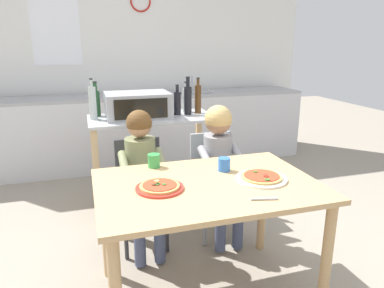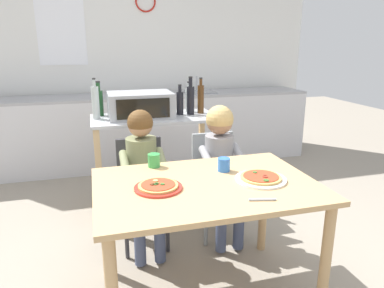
# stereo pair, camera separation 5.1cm
# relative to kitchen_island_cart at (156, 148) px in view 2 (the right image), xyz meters

# --- Properties ---
(ground_plane) EXTENTS (11.89, 11.89, 0.00)m
(ground_plane) POSITION_rel_kitchen_island_cart_xyz_m (0.07, -0.09, -0.59)
(ground_plane) COLOR gray
(back_wall_tiled) EXTENTS (4.77, 0.14, 2.70)m
(back_wall_tiled) POSITION_rel_kitchen_island_cart_xyz_m (0.07, 1.75, 0.76)
(back_wall_tiled) COLOR white
(back_wall_tiled) RESTS_ON ground
(kitchen_counter) EXTENTS (4.29, 0.60, 1.09)m
(kitchen_counter) POSITION_rel_kitchen_island_cart_xyz_m (0.07, 1.34, -0.14)
(kitchen_counter) COLOR silver
(kitchen_counter) RESTS_ON ground
(kitchen_island_cart) EXTENTS (1.11, 0.55, 0.88)m
(kitchen_island_cart) POSITION_rel_kitchen_island_cart_xyz_m (0.00, 0.00, 0.00)
(kitchen_island_cart) COLOR #B7BABF
(kitchen_island_cart) RESTS_ON ground
(toaster_oven) EXTENTS (0.55, 0.40, 0.22)m
(toaster_oven) POSITION_rel_kitchen_island_cart_xyz_m (-0.12, 0.02, 0.40)
(toaster_oven) COLOR #999BA0
(toaster_oven) RESTS_ON kitchen_island_cart
(bottle_squat_spirits) EXTENTS (0.07, 0.07, 0.28)m
(bottle_squat_spirits) POSITION_rel_kitchen_island_cart_xyz_m (0.36, 0.14, 0.41)
(bottle_squat_spirits) COLOR #ADB7B2
(bottle_squat_spirits) RESTS_ON kitchen_island_cart
(bottle_clear_vinegar) EXTENTS (0.06, 0.06, 0.33)m
(bottle_clear_vinegar) POSITION_rel_kitchen_island_cart_xyz_m (0.44, 0.04, 0.43)
(bottle_clear_vinegar) COLOR #4C2D14
(bottle_clear_vinegar) RESTS_ON kitchen_island_cart
(bottle_slim_sauce) EXTENTS (0.06, 0.06, 0.27)m
(bottle_slim_sauce) POSITION_rel_kitchen_island_cart_xyz_m (0.24, 0.03, 0.41)
(bottle_slim_sauce) COLOR black
(bottle_slim_sauce) RESTS_ON kitchen_island_cart
(bottle_tall_green_wine) EXTENTS (0.06, 0.06, 0.35)m
(bottle_tall_green_wine) POSITION_rel_kitchen_island_cart_xyz_m (-0.50, 0.04, 0.44)
(bottle_tall_green_wine) COLOR #ADB7B2
(bottle_tall_green_wine) RESTS_ON kitchen_island_cart
(bottle_dark_olive_oil) EXTENTS (0.07, 0.07, 0.34)m
(bottle_dark_olive_oil) POSITION_rel_kitchen_island_cart_xyz_m (0.34, 0.02, 0.43)
(bottle_dark_olive_oil) COLOR black
(bottle_dark_olive_oil) RESTS_ON kitchen_island_cart
(bottle_brown_beer) EXTENTS (0.07, 0.07, 0.31)m
(bottle_brown_beer) POSITION_rel_kitchen_island_cart_xyz_m (-0.47, 0.18, 0.42)
(bottle_brown_beer) COLOR #1E4723
(bottle_brown_beer) RESTS_ON kitchen_island_cart
(dining_table) EXTENTS (1.26, 0.86, 0.75)m
(dining_table) POSITION_rel_kitchen_island_cart_xyz_m (0.07, -1.28, 0.05)
(dining_table) COLOR tan
(dining_table) RESTS_ON ground
(dining_chair_left) EXTENTS (0.36, 0.36, 0.81)m
(dining_chair_left) POSITION_rel_kitchen_island_cart_xyz_m (-0.21, -0.56, -0.11)
(dining_chair_left) COLOR #333338
(dining_chair_left) RESTS_ON ground
(dining_chair_right) EXTENTS (0.36, 0.36, 0.81)m
(dining_chair_right) POSITION_rel_kitchen_island_cart_xyz_m (0.39, -0.55, -0.11)
(dining_chair_right) COLOR gray
(dining_chair_right) RESTS_ON ground
(child_in_olive_shirt) EXTENTS (0.32, 0.42, 1.05)m
(child_in_olive_shirt) POSITION_rel_kitchen_island_cart_xyz_m (-0.21, -0.68, 0.08)
(child_in_olive_shirt) COLOR #424C6B
(child_in_olive_shirt) RESTS_ON ground
(child_in_grey_shirt) EXTENTS (0.32, 0.42, 1.05)m
(child_in_grey_shirt) POSITION_rel_kitchen_island_cart_xyz_m (0.39, -0.67, 0.10)
(child_in_grey_shirt) COLOR #424C6B
(child_in_grey_shirt) RESTS_ON ground
(pizza_plate_red_rimmed) EXTENTS (0.27, 0.27, 0.03)m
(pizza_plate_red_rimmed) POSITION_rel_kitchen_island_cart_xyz_m (-0.21, -1.29, 0.17)
(pizza_plate_red_rimmed) COLOR red
(pizza_plate_red_rimmed) RESTS_ON dining_table
(pizza_plate_white) EXTENTS (0.30, 0.30, 0.03)m
(pizza_plate_white) POSITION_rel_kitchen_island_cart_xyz_m (0.39, -1.32, 0.17)
(pizza_plate_white) COLOR white
(pizza_plate_white) RESTS_ON dining_table
(drinking_cup_blue) EXTENTS (0.08, 0.08, 0.08)m
(drinking_cup_blue) POSITION_rel_kitchen_island_cart_xyz_m (0.24, -1.12, 0.20)
(drinking_cup_blue) COLOR blue
(drinking_cup_blue) RESTS_ON dining_table
(drinking_cup_green) EXTENTS (0.08, 0.08, 0.09)m
(drinking_cup_green) POSITION_rel_kitchen_island_cart_xyz_m (-0.17, -0.92, 0.20)
(drinking_cup_green) COLOR green
(drinking_cup_green) RESTS_ON dining_table
(serving_spoon) EXTENTS (0.14, 0.05, 0.01)m
(serving_spoon) POSITION_rel_kitchen_island_cart_xyz_m (0.27, -1.58, 0.16)
(serving_spoon) COLOR #B7BABF
(serving_spoon) RESTS_ON dining_table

